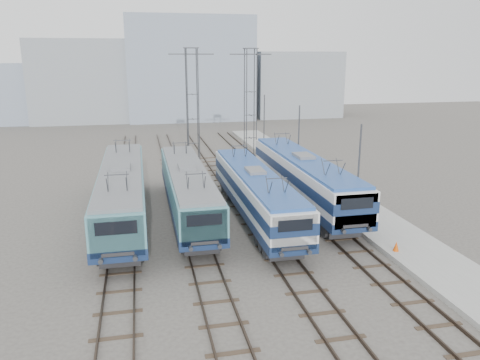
% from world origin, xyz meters
% --- Properties ---
extents(ground, '(160.00, 160.00, 0.00)m').
position_xyz_m(ground, '(0.00, 0.00, 0.00)').
color(ground, '#514C47').
extents(platform, '(4.00, 70.00, 0.30)m').
position_xyz_m(platform, '(10.20, 8.00, 0.15)').
color(platform, '#9E9E99').
rests_on(platform, ground).
extents(locomotive_far_left, '(2.98, 18.82, 3.54)m').
position_xyz_m(locomotive_far_left, '(-6.75, 6.10, 2.34)').
color(locomotive_far_left, navy).
rests_on(locomotive_far_left, ground).
extents(locomotive_center_left, '(2.77, 17.50, 3.29)m').
position_xyz_m(locomotive_center_left, '(-2.25, 6.25, 2.19)').
color(locomotive_center_left, navy).
rests_on(locomotive_center_left, ground).
extents(locomotive_center_right, '(2.73, 17.24, 3.24)m').
position_xyz_m(locomotive_center_right, '(2.25, 4.47, 2.21)').
color(locomotive_center_right, navy).
rests_on(locomotive_center_right, ground).
extents(locomotive_far_right, '(2.92, 18.48, 3.47)m').
position_xyz_m(locomotive_far_right, '(6.75, 7.30, 2.35)').
color(locomotive_far_right, navy).
rests_on(locomotive_far_right, ground).
extents(catenary_tower_west, '(4.50, 1.20, 12.00)m').
position_xyz_m(catenary_tower_west, '(0.00, 22.00, 6.64)').
color(catenary_tower_west, '#3F4247').
rests_on(catenary_tower_west, ground).
extents(catenary_tower_east, '(4.50, 1.20, 12.00)m').
position_xyz_m(catenary_tower_east, '(6.50, 24.00, 6.64)').
color(catenary_tower_east, '#3F4247').
rests_on(catenary_tower_east, ground).
extents(mast_front, '(0.12, 0.12, 7.00)m').
position_xyz_m(mast_front, '(8.60, 2.00, 3.50)').
color(mast_front, '#3F4247').
rests_on(mast_front, ground).
extents(mast_mid, '(0.12, 0.12, 7.00)m').
position_xyz_m(mast_mid, '(8.60, 14.00, 3.50)').
color(mast_mid, '#3F4247').
rests_on(mast_mid, ground).
extents(mast_rear, '(0.12, 0.12, 7.00)m').
position_xyz_m(mast_rear, '(8.60, 26.00, 3.50)').
color(mast_rear, '#3F4247').
rests_on(mast_rear, ground).
extents(safety_cone, '(0.34, 0.34, 0.58)m').
position_xyz_m(safety_cone, '(8.78, -2.93, 0.59)').
color(safety_cone, '#DF4E08').
rests_on(safety_cone, platform).
extents(building_west, '(18.00, 12.00, 14.00)m').
position_xyz_m(building_west, '(-14.00, 62.00, 7.00)').
color(building_west, '#8F979F').
rests_on(building_west, ground).
extents(building_center, '(22.00, 14.00, 18.00)m').
position_xyz_m(building_center, '(4.00, 62.00, 9.00)').
color(building_center, '#8A98AC').
rests_on(building_center, ground).
extents(building_east, '(16.00, 12.00, 12.00)m').
position_xyz_m(building_east, '(24.00, 62.00, 6.00)').
color(building_east, '#8F979F').
rests_on(building_east, ground).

